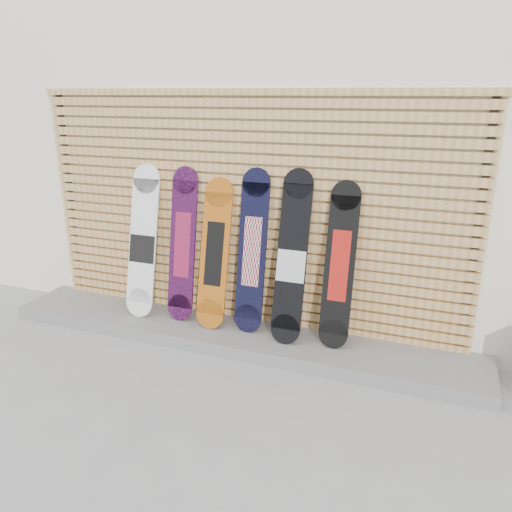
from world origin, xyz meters
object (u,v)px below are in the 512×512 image
object	(u,v)px
snowboard_2	(215,254)
snowboard_5	(340,266)
snowboard_4	(292,259)
snowboard_0	(143,242)
snowboard_1	(183,245)
snowboard_3	(252,252)

from	to	relation	value
snowboard_2	snowboard_5	distance (m)	1.18
snowboard_2	snowboard_4	bearing A→B (deg)	-1.61
snowboard_0	snowboard_1	xyz separation A→B (m)	(0.42, 0.04, 0.01)
snowboard_4	snowboard_5	size ratio (longest dim) A/B	1.06
snowboard_3	snowboard_4	size ratio (longest dim) A/B	0.99
snowboard_0	snowboard_2	bearing A→B (deg)	0.66
snowboard_1	snowboard_2	size ratio (longest dim) A/B	1.06
snowboard_0	snowboard_5	xyz separation A→B (m)	(1.96, 0.03, -0.01)
snowboard_3	snowboard_5	xyz separation A→B (m)	(0.81, -0.01, -0.03)
snowboard_1	snowboard_3	bearing A→B (deg)	0.06
snowboard_0	snowboard_2	size ratio (longest dim) A/B	1.06
snowboard_1	snowboard_3	world-z (taller)	snowboard_3
snowboard_3	snowboard_5	bearing A→B (deg)	-0.81
snowboard_1	snowboard_5	bearing A→B (deg)	-0.40
snowboard_0	snowboard_5	distance (m)	1.96
snowboard_3	snowboard_4	distance (m)	0.40
snowboard_1	snowboard_0	bearing A→B (deg)	-174.91
snowboard_0	snowboard_4	world-z (taller)	snowboard_4
snowboard_4	snowboard_5	xyz separation A→B (m)	(0.42, 0.04, -0.03)
snowboard_0	snowboard_1	distance (m)	0.42
snowboard_4	snowboard_0	bearing A→B (deg)	179.53
snowboard_3	snowboard_1	bearing A→B (deg)	-179.94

